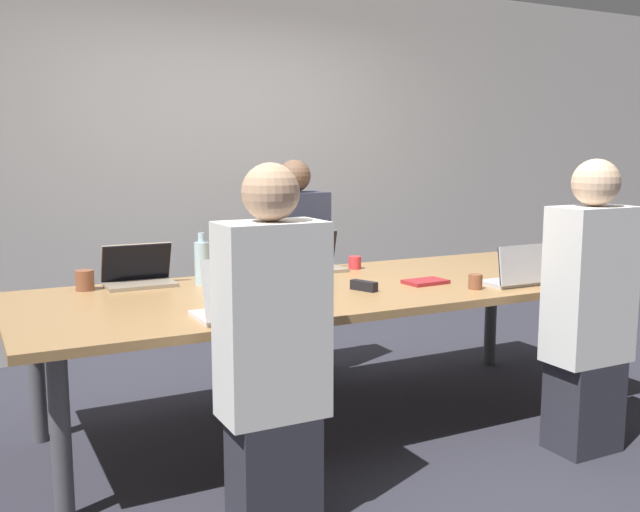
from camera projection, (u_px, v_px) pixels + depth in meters
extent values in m
plane|color=#2D2D38|center=(335.00, 421.00, 3.88)|extent=(24.00, 24.00, 0.00)
cube|color=#BCB7B2|center=(215.00, 159.00, 5.36)|extent=(12.00, 0.06, 2.80)
cube|color=#9E7547|center=(335.00, 290.00, 3.78)|extent=(3.27, 1.25, 0.04)
cylinder|color=#4C4C51|center=(61.00, 436.00, 2.78)|extent=(0.08, 0.08, 0.71)
cylinder|color=#4C4C51|center=(594.00, 345.00, 4.10)|extent=(0.08, 0.08, 0.71)
cylinder|color=#4C4C51|center=(37.00, 373.00, 3.57)|extent=(0.08, 0.08, 0.71)
cylinder|color=#4C4C51|center=(491.00, 313.00, 4.88)|extent=(0.08, 0.08, 0.71)
cube|color=gray|center=(140.00, 285.00, 3.75)|extent=(0.36, 0.21, 0.02)
cube|color=gray|center=(136.00, 262.00, 3.80)|extent=(0.37, 0.09, 0.20)
cube|color=black|center=(137.00, 263.00, 3.79)|extent=(0.36, 0.09, 0.20)
cylinder|color=brown|center=(85.00, 280.00, 3.64)|extent=(0.09, 0.09, 0.10)
cylinder|color=#ADD1E0|center=(202.00, 263.00, 3.80)|extent=(0.08, 0.08, 0.23)
cylinder|color=#ADD1E0|center=(201.00, 238.00, 3.78)|extent=(0.04, 0.04, 0.05)
cube|color=#B7B7BC|center=(510.00, 282.00, 3.82)|extent=(0.31, 0.20, 0.02)
cube|color=#B7B7BC|center=(524.00, 265.00, 3.72)|extent=(0.31, 0.04, 0.20)
cube|color=#0F1933|center=(522.00, 265.00, 3.73)|extent=(0.31, 0.04, 0.20)
cube|color=#2D2D38|center=(583.00, 405.00, 3.49)|extent=(0.32, 0.24, 0.45)
cube|color=silver|center=(590.00, 285.00, 3.40)|extent=(0.40, 0.24, 0.75)
sphere|color=beige|center=(596.00, 183.00, 3.33)|extent=(0.22, 0.22, 0.22)
cylinder|color=brown|center=(475.00, 282.00, 3.68)|extent=(0.07, 0.07, 0.08)
cube|color=gray|center=(316.00, 270.00, 4.22)|extent=(0.34, 0.22, 0.02)
cube|color=gray|center=(309.00, 249.00, 4.28)|extent=(0.34, 0.06, 0.22)
cube|color=black|center=(310.00, 249.00, 4.27)|extent=(0.34, 0.06, 0.21)
cube|color=#2D2D38|center=(295.00, 342.00, 4.65)|extent=(0.32, 0.24, 0.45)
cube|color=#33384C|center=(295.00, 251.00, 4.56)|extent=(0.40, 0.24, 0.75)
sphere|color=brown|center=(295.00, 176.00, 4.50)|extent=(0.21, 0.21, 0.21)
cylinder|color=red|center=(355.00, 263.00, 4.31)|extent=(0.08, 0.08, 0.08)
cylinder|color=#ADD1E0|center=(288.00, 262.00, 3.97)|extent=(0.06, 0.06, 0.19)
cylinder|color=#ADD1E0|center=(288.00, 241.00, 3.95)|extent=(0.03, 0.03, 0.04)
cube|color=silver|center=(233.00, 315.00, 3.07)|extent=(0.32, 0.25, 0.02)
cube|color=silver|center=(241.00, 288.00, 2.95)|extent=(0.33, 0.07, 0.25)
cube|color=silver|center=(240.00, 288.00, 2.96)|extent=(0.32, 0.07, 0.25)
cube|color=#2D2D38|center=(273.00, 471.00, 2.77)|extent=(0.32, 0.24, 0.45)
cube|color=silver|center=(272.00, 320.00, 2.69)|extent=(0.40, 0.24, 0.75)
sphere|color=tan|center=(271.00, 192.00, 2.62)|extent=(0.22, 0.22, 0.22)
cylinder|color=#232328|center=(282.00, 299.00, 3.20)|extent=(0.07, 0.07, 0.10)
cube|color=black|center=(364.00, 286.00, 3.65)|extent=(0.10, 0.16, 0.05)
cube|color=maroon|center=(425.00, 282.00, 3.84)|extent=(0.23, 0.16, 0.02)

